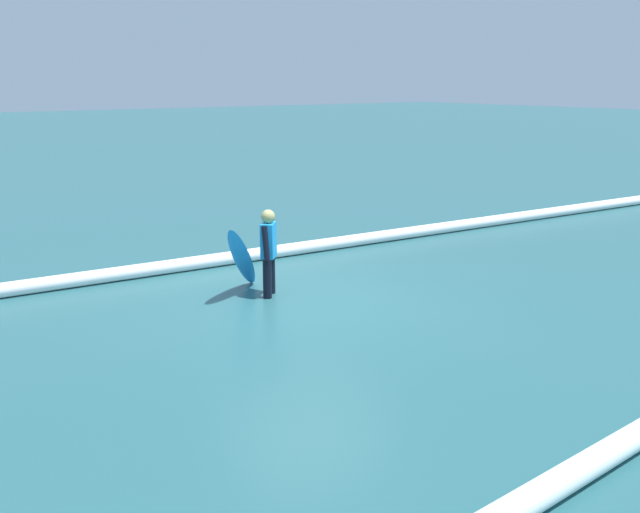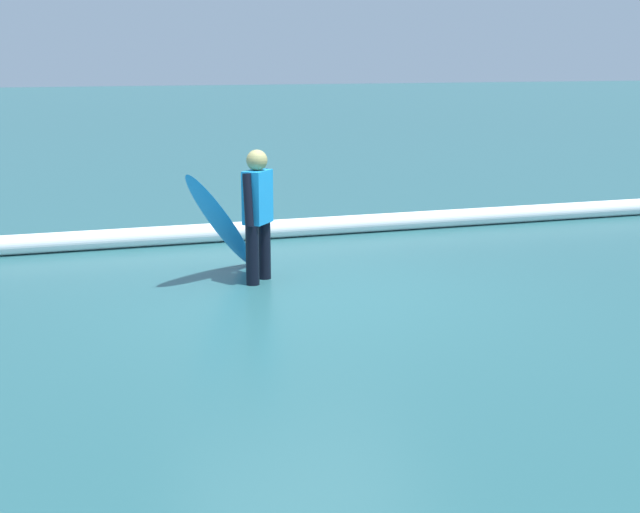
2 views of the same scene
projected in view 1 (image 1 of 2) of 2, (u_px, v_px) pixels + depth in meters
name	position (u px, v px, depth m)	size (l,w,h in m)	color
ground_plane	(307.00, 303.00, 11.22)	(144.78, 144.78, 0.00)	#26595E
surfer	(269.00, 248.00, 11.42)	(0.39, 0.51, 1.40)	black
surfboard	(242.00, 258.00, 11.53)	(1.15, 1.21, 1.23)	#268CE5
wave_crest_foreground	(245.00, 256.00, 13.69)	(0.24, 0.24, 24.58)	white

